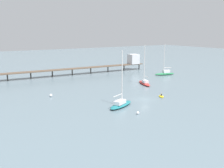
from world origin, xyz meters
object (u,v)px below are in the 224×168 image
at_px(sailboat_green, 165,73).
at_px(dinghy_yellow, 161,96).
at_px(pier, 105,64).
at_px(mooring_buoy_outer, 51,95).
at_px(mooring_buoy_near, 138,113).
at_px(sailboat_teal, 121,104).
at_px(sailboat_red, 145,82).

distance_m(sailboat_green, dinghy_yellow, 39.39).
xyz_separation_m(pier, mooring_buoy_outer, (-37.28, -31.14, -3.52)).
height_order(mooring_buoy_near, mooring_buoy_outer, mooring_buoy_outer).
height_order(dinghy_yellow, mooring_buoy_near, dinghy_yellow).
relative_size(sailboat_teal, dinghy_yellow, 4.73).
bearing_deg(sailboat_teal, dinghy_yellow, 7.54).
bearing_deg(sailboat_red, mooring_buoy_outer, 179.17).
height_order(sailboat_green, dinghy_yellow, sailboat_green).
bearing_deg(sailboat_red, sailboat_green, 28.78).
bearing_deg(dinghy_yellow, sailboat_teal, -172.46).
distance_m(mooring_buoy_near, mooring_buoy_outer, 28.87).
xyz_separation_m(sailboat_red, dinghy_yellow, (-7.41, -16.74, -0.58)).
bearing_deg(sailboat_teal, sailboat_green, 34.62).
xyz_separation_m(dinghy_yellow, mooring_buoy_near, (-15.92, -9.41, 0.14)).
bearing_deg(sailboat_teal, pier, 62.77).
distance_m(pier, mooring_buoy_outer, 48.71).
distance_m(sailboat_teal, mooring_buoy_outer, 22.39).
bearing_deg(dinghy_yellow, sailboat_red, 66.14).
height_order(sailboat_green, mooring_buoy_near, sailboat_green).
bearing_deg(mooring_buoy_near, sailboat_green, 40.52).
height_order(pier, dinghy_yellow, pier).
bearing_deg(sailboat_red, dinghy_yellow, -113.86).
height_order(pier, sailboat_red, sailboat_red).
relative_size(sailboat_green, dinghy_yellow, 4.41).
bearing_deg(mooring_buoy_outer, mooring_buoy_near, -67.41).
height_order(dinghy_yellow, mooring_buoy_outer, dinghy_yellow).
relative_size(pier, sailboat_green, 5.47).
relative_size(sailboat_teal, sailboat_green, 1.07).
distance_m(sailboat_green, mooring_buoy_outer, 55.81).
height_order(sailboat_teal, dinghy_yellow, sailboat_teal).
xyz_separation_m(dinghy_yellow, mooring_buoy_outer, (-27.01, 17.24, 0.23)).
xyz_separation_m(pier, sailboat_green, (17.49, -20.46, -3.07)).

